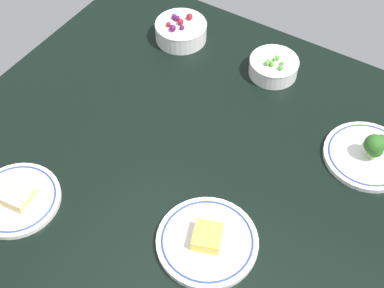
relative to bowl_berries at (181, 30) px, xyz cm
name	(u,v)px	position (x,y,z in cm)	size (l,w,h in cm)	color
dining_table	(192,154)	(-25.71, 34.80, -5.13)	(120.95, 108.12, 4.00)	black
bowl_berries	(181,30)	(0.00, 0.00, 0.00)	(15.60, 15.60, 7.36)	white
plate_sandwich	(16,198)	(0.74, 69.81, -1.91)	(20.60, 20.60, 4.51)	white
bowl_peas	(274,66)	(-30.54, -0.97, -0.40)	(14.01, 14.01, 6.22)	white
plate_broccoli	(369,153)	(-64.37, 13.97, -1.19)	(21.72, 21.72, 8.47)	white
plate_cheese	(207,241)	(-42.74, 55.72, -1.98)	(22.62, 22.62, 4.59)	white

